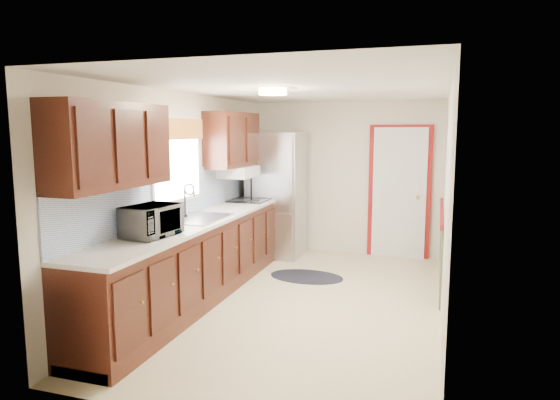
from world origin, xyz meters
The scene contains 8 objects.
room_shell centered at (0.00, 0.00, 1.20)m, with size 3.20×5.20×2.52m.
kitchen_run centered at (-1.24, -0.29, 0.81)m, with size 0.63×4.00×2.20m.
back_wall_trim centered at (0.99, 2.21, 0.89)m, with size 1.12×2.30×2.08m.
ceiling_fixture centered at (-0.30, -0.20, 2.36)m, with size 0.30×0.30×0.06m, color #FFD88C.
microwave centered at (-1.20, -1.20, 1.13)m, with size 0.55×0.30×0.37m, color white.
refrigerator centered at (-0.98, 2.02, 0.96)m, with size 0.81×0.80×1.92m.
rug centered at (-0.22, 0.97, 0.01)m, with size 1.00×0.64×0.01m, color black.
cooktop centered at (-1.19, 1.40, 0.95)m, with size 0.52×0.62×0.02m, color black.
Camera 1 is at (1.42, -5.32, 1.96)m, focal length 32.00 mm.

